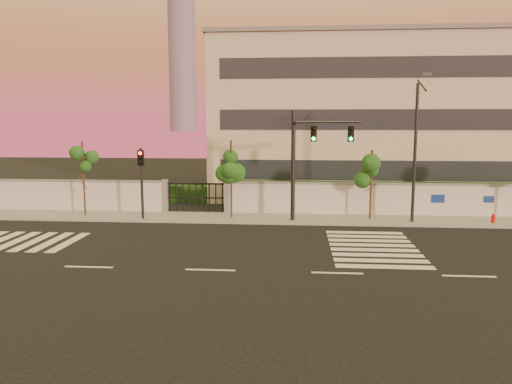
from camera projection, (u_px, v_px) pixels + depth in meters
The scene contains 14 objects.
ground at pixel (210, 270), 19.84m from camera, with size 120.00×120.00×0.00m, color black.
sidewalk at pixel (240, 218), 30.20m from camera, with size 60.00×3.00×0.15m, color gray.
perimeter_wall at pixel (244, 198), 31.53m from camera, with size 60.00×0.36×2.20m.
hedge_row at pixel (264, 196), 34.18m from camera, with size 41.00×4.25×1.80m.
institutional_building at pixel (367, 118), 39.96m from camera, with size 24.40×12.40×12.25m.
distant_skyscraper at pixel (181, 25), 292.70m from camera, with size 16.00×16.00×118.00m.
road_markings at pixel (191, 246), 23.68m from camera, with size 57.00×7.62×0.02m.
street_tree_c at pixel (83, 161), 30.25m from camera, with size 1.34×1.06×4.71m.
street_tree_d at pixel (231, 162), 29.49m from camera, with size 1.50×1.19×4.77m.
street_tree_e at pixel (372, 169), 29.20m from camera, with size 1.46×1.16×4.22m.
traffic_signal_main at pixel (308, 153), 28.58m from camera, with size 4.01×1.51×6.49m.
traffic_signal_secondary at pixel (141, 175), 29.23m from camera, with size 0.34×0.33×4.35m.
streetlight_east at pixel (416, 146), 27.95m from camera, with size 0.50×2.01×8.37m.
fire_hydrant at pixel (493, 220), 28.34m from camera, with size 0.26×0.25×0.67m.
Camera 1 is at (3.37, -19.00, 5.87)m, focal length 35.00 mm.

